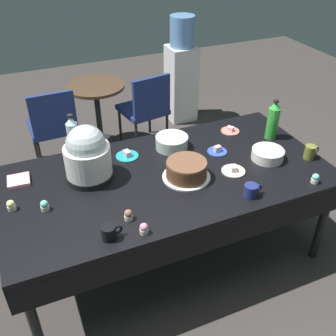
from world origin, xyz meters
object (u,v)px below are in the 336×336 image
frosted_layer_cake (187,170)px  cupcake_rose (315,179)px  slow_cooker (87,155)px  coffee_mug_olive (310,152)px  coffee_mug_black (109,232)px  cupcake_lemon (128,215)px  potluck_table (168,181)px  dessert_plate_coral (230,130)px  dessert_plate_cobalt (217,151)px  cupcake_berry (11,205)px  glass_salad_bowl (172,142)px  ceramic_snack_bowl (268,154)px  water_cooler (181,73)px  dessert_plate_teal (127,155)px  round_cafe_table (97,105)px  maroon_chair_right (146,106)px  maroon_chair_left (53,123)px  dessert_plate_cream (233,170)px  cupcake_cocoa (144,229)px  soda_bottle_lime_soda (273,121)px  coffee_mug_navy (251,190)px  cupcake_vanilla (45,206)px  soda_bottle_water (73,137)px

frosted_layer_cake → cupcake_rose: size_ratio=4.75×
slow_cooker → coffee_mug_olive: slow_cooker is taller
coffee_mug_black → cupcake_lemon: bearing=36.3°
potluck_table → dessert_plate_coral: dessert_plate_coral is taller
dessert_plate_cobalt → dessert_plate_coral: dessert_plate_cobalt is taller
dessert_plate_cobalt → cupcake_berry: bearing=-176.5°
cupcake_lemon → glass_salad_bowl: bearing=49.1°
ceramic_snack_bowl → cupcake_rose: (0.12, -0.36, -0.01)m
coffee_mug_olive → water_cooler: (0.04, 2.27, -0.21)m
dessert_plate_teal → cupcake_rose: 1.29m
potluck_table → frosted_layer_cake: (0.10, -0.08, 0.12)m
dessert_plate_cobalt → round_cafe_table: (-0.49, 1.66, -0.26)m
potluck_table → dessert_plate_teal: (-0.18, 0.32, 0.07)m
coffee_mug_olive → maroon_chair_right: (-0.60, 1.77, -0.31)m
ceramic_snack_bowl → maroon_chair_left: (-1.27, 1.66, -0.30)m
glass_salad_bowl → dessert_plate_teal: size_ratio=1.48×
dessert_plate_cream → round_cafe_table: (-0.47, 1.93, -0.26)m
cupcake_cocoa → soda_bottle_lime_soda: soda_bottle_lime_soda is taller
coffee_mug_black → potluck_table: bearing=39.1°
frosted_layer_cake → soda_bottle_lime_soda: soda_bottle_lime_soda is taller
slow_cooker → water_cooler: size_ratio=0.31×
slow_cooker → round_cafe_table: (0.44, 1.61, -0.43)m
cupcake_rose → round_cafe_table: size_ratio=0.09×
potluck_table → maroon_chair_left: size_ratio=2.59×
ceramic_snack_bowl → cupcake_lemon: (-1.11, -0.22, -0.01)m
slow_cooker → coffee_mug_black: 0.61m
potluck_table → dessert_plate_cobalt: 0.46m
coffee_mug_navy → soda_bottle_lime_soda: bearing=45.8°
cupcake_rose → maroon_chair_right: 2.09m
dessert_plate_coral → cupcake_berry: bearing=-169.3°
dessert_plate_coral → coffee_mug_olive: 0.65m
cupcake_vanilla → coffee_mug_navy: bearing=-17.0°
dessert_plate_cream → cupcake_rose: cupcake_rose is taller
glass_salad_bowl → dessert_plate_cream: glass_salad_bowl is taller
dessert_plate_coral → cupcake_lemon: (-1.08, -0.67, 0.02)m
potluck_table → round_cafe_table: (-0.05, 1.78, -0.19)m
slow_cooker → dessert_plate_teal: slow_cooker is taller
soda_bottle_lime_soda → water_cooler: size_ratio=0.26×
dessert_plate_cream → water_cooler: (0.63, 2.20, -0.17)m
soda_bottle_water → maroon_chair_left: 1.16m
slow_cooker → maroon_chair_left: slow_cooker is taller
dessert_plate_cream → cupcake_cocoa: bearing=-157.2°
ceramic_snack_bowl → coffee_mug_olive: size_ratio=1.91×
frosted_layer_cake → ceramic_snack_bowl: bearing=-1.7°
coffee_mug_black → coffee_mug_navy: size_ratio=0.96×
potluck_table → slow_cooker: size_ratio=5.74×
cupcake_berry → dessert_plate_cream: bearing=-7.0°
maroon_chair_right → slow_cooker: bearing=-123.0°
cupcake_vanilla → water_cooler: size_ratio=0.05×
dessert_plate_coral → coffee_mug_black: coffee_mug_black is taller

